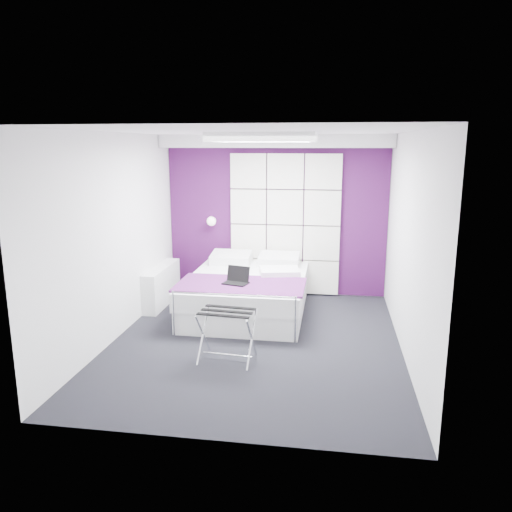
{
  "coord_description": "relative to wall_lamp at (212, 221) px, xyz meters",
  "views": [
    {
      "loc": [
        0.91,
        -5.88,
        2.45
      ],
      "look_at": [
        -0.05,
        0.35,
        1.04
      ],
      "focal_mm": 35.0,
      "sensor_mm": 36.0,
      "label": 1
    }
  ],
  "objects": [
    {
      "name": "floor",
      "position": [
        1.05,
        -2.06,
        -1.22
      ],
      "size": [
        4.4,
        4.4,
        0.0
      ],
      "primitive_type": "plane",
      "color": "black",
      "rests_on": "ground"
    },
    {
      "name": "ceiling",
      "position": [
        1.05,
        -2.06,
        1.38
      ],
      "size": [
        4.4,
        4.4,
        0.0
      ],
      "primitive_type": "plane",
      "rotation": [
        3.14,
        0.0,
        0.0
      ],
      "color": "white",
      "rests_on": "wall_back"
    },
    {
      "name": "wall_back",
      "position": [
        1.05,
        0.14,
        0.08
      ],
      "size": [
        3.6,
        0.0,
        3.6
      ],
      "primitive_type": "plane",
      "rotation": [
        1.57,
        0.0,
        0.0
      ],
      "color": "white",
      "rests_on": "floor"
    },
    {
      "name": "wall_left",
      "position": [
        -0.75,
        -2.06,
        0.08
      ],
      "size": [
        0.0,
        4.4,
        4.4
      ],
      "primitive_type": "plane",
      "rotation": [
        1.57,
        0.0,
        1.57
      ],
      "color": "white",
      "rests_on": "floor"
    },
    {
      "name": "wall_right",
      "position": [
        2.85,
        -2.06,
        0.08
      ],
      "size": [
        0.0,
        4.4,
        4.4
      ],
      "primitive_type": "plane",
      "rotation": [
        1.57,
        0.0,
        -1.57
      ],
      "color": "white",
      "rests_on": "floor"
    },
    {
      "name": "accent_wall",
      "position": [
        1.05,
        0.13,
        0.08
      ],
      "size": [
        3.58,
        0.02,
        2.58
      ],
      "primitive_type": "cube",
      "color": "#3E0E40",
      "rests_on": "wall_back"
    },
    {
      "name": "soffit",
      "position": [
        1.05,
        -0.11,
        1.28
      ],
      "size": [
        3.58,
        0.5,
        0.2
      ],
      "primitive_type": "cube",
      "color": "white",
      "rests_on": "wall_back"
    },
    {
      "name": "headboard",
      "position": [
        1.2,
        0.08,
        -0.05
      ],
      "size": [
        1.8,
        0.08,
        2.3
      ],
      "primitive_type": null,
      "color": "silver",
      "rests_on": "wall_back"
    },
    {
      "name": "skylight",
      "position": [
        1.05,
        -1.46,
        1.33
      ],
      "size": [
        1.36,
        0.86,
        0.12
      ],
      "primitive_type": null,
      "color": "white",
      "rests_on": "ceiling"
    },
    {
      "name": "wall_lamp",
      "position": [
        0.0,
        0.0,
        0.0
      ],
      "size": [
        0.15,
        0.15,
        0.15
      ],
      "primitive_type": "sphere",
      "color": "white",
      "rests_on": "wall_back"
    },
    {
      "name": "radiator",
      "position": [
        -0.64,
        -0.76,
        -0.92
      ],
      "size": [
        0.22,
        1.2,
        0.6
      ],
      "primitive_type": "cube",
      "color": "white",
      "rests_on": "floor"
    },
    {
      "name": "bed",
      "position": [
        0.76,
        -0.97,
        -0.91
      ],
      "size": [
        1.74,
        2.1,
        0.74
      ],
      "color": "white",
      "rests_on": "floor"
    },
    {
      "name": "nightstand",
      "position": [
        0.23,
        -0.04,
        -0.65
      ],
      "size": [
        0.46,
        0.36,
        0.05
      ],
      "primitive_type": "cube",
      "color": "white",
      "rests_on": "wall_back"
    },
    {
      "name": "luggage_rack",
      "position": [
        0.81,
        -2.65,
        -0.92
      ],
      "size": [
        0.61,
        0.45,
        0.6
      ],
      "rotation": [
        0.0,
        0.0,
        -0.09
      ],
      "color": "silver",
      "rests_on": "floor"
    },
    {
      "name": "laptop",
      "position": [
        0.69,
        -1.47,
        -0.57
      ],
      "size": [
        0.33,
        0.23,
        0.24
      ],
      "rotation": [
        0.0,
        0.0,
        -0.26
      ],
      "color": "black",
      "rests_on": "bed"
    }
  ]
}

